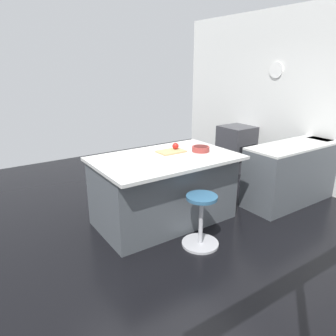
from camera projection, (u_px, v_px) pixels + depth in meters
ground_plane at (175, 219)px, 4.36m from camera, size 7.57×7.57×0.00m
interior_partition_left at (302, 99)px, 5.29m from camera, size 0.15×5.82×2.98m
sink_cabinet at (309, 168)px, 5.04m from camera, size 2.51×0.60×1.20m
oven_range at (236, 148)px, 6.30m from camera, size 0.60×0.61×0.89m
kitchen_island at (164, 189)px, 4.19m from camera, size 1.83×1.18×0.92m
stool_by_window at (201, 222)px, 3.64m from camera, size 0.44×0.44×0.63m
cutting_board at (171, 151)px, 4.21m from camera, size 0.36×0.24×0.02m
apple_red at (176, 146)px, 4.28m from camera, size 0.09×0.09×0.09m
fruit_bowl at (201, 149)px, 4.24m from camera, size 0.24×0.24×0.07m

